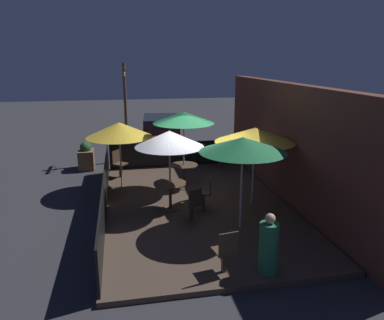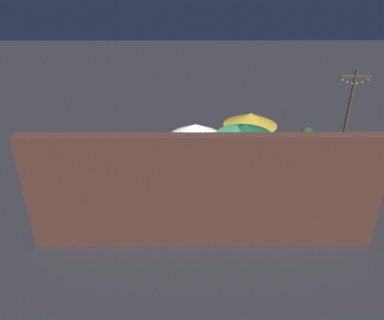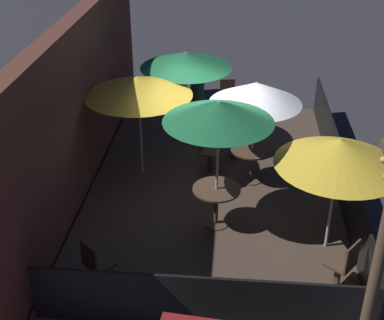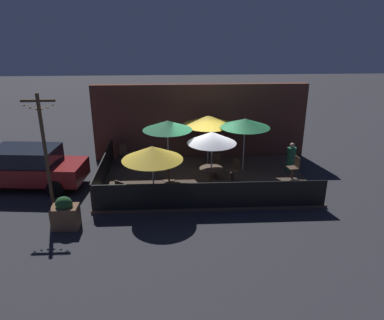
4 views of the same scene
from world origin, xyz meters
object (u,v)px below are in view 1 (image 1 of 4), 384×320
patio_umbrella_3 (255,135)px  patio_umbrella_2 (119,130)px  patio_chair_0 (119,163)px  patio_chair_2 (206,192)px  dining_table_0 (170,188)px  planter_box (86,157)px  patio_umbrella_1 (184,118)px  patio_chair_1 (226,250)px  patio_chair_3 (221,155)px  light_post (126,108)px  parked_car_0 (162,134)px  dining_table_1 (184,169)px  patron_0 (268,247)px  patio_umbrella_4 (243,145)px  patio_umbrella_0 (169,139)px  patio_chair_4 (193,203)px

patio_umbrella_3 → patio_umbrella_2: bearing=-121.5°
patio_chair_0 → patio_chair_2: patio_chair_2 is taller
patio_umbrella_3 → dining_table_0: size_ratio=2.44×
dining_table_0 → planter_box: planter_box is taller
patio_umbrella_1 → patio_chair_1: bearing=-0.7°
patio_chair_3 → light_post: size_ratio=0.24×
parked_car_0 → light_post: bearing=-44.4°
light_post → parked_car_0: light_post is taller
patio_umbrella_2 → dining_table_1: (0.50, 1.97, -1.27)m
patio_chair_2 → parked_car_0: 7.40m
patio_umbrella_1 → parked_car_0: bearing=-179.0°
dining_table_0 → patio_chair_3: 4.33m
patio_chair_1 → patron_0: 0.83m
patio_chair_1 → light_post: 9.49m
patio_chair_2 → light_post: size_ratio=0.24×
patio_umbrella_4 → parked_car_0: (-8.64, -0.95, -1.37)m
patio_umbrella_2 → patio_umbrella_0: bearing=31.2°
patio_chair_2 → patio_umbrella_0: bearing=-0.0°
patio_chair_0 → planter_box: size_ratio=0.87×
patron_0 → planter_box: patron_0 is taller
patio_umbrella_4 → planter_box: (-6.40, -4.14, -1.74)m
patio_chair_0 → planter_box: (-1.64, -1.24, -0.15)m
patio_chair_1 → patio_chair_2: 3.18m
patio_umbrella_3 → light_post: bearing=-150.1°
patron_0 → patio_chair_4: bearing=-8.4°
patio_umbrella_0 → patio_chair_2: (0.27, 0.95, -1.45)m
patio_umbrella_1 → patio_chair_3: patio_umbrella_1 is taller
patio_chair_1 → patio_chair_3: 7.25m
patio_umbrella_1 → dining_table_0: 2.45m
planter_box → patio_chair_4: bearing=27.7°
patio_chair_4 → patio_chair_1: bearing=158.7°
planter_box → patio_umbrella_0: bearing=28.2°
patio_chair_2 → patron_0: bearing=114.2°
patio_umbrella_4 → dining_table_0: (-1.52, -1.52, -1.50)m
patio_umbrella_0 → dining_table_0: (-0.00, 0.00, -1.38)m
patio_umbrella_2 → patron_0: (5.70, 2.73, -1.33)m
patio_chair_1 → patio_chair_4: bearing=-6.3°
patio_umbrella_4 → dining_table_1: bearing=-164.9°
patio_umbrella_3 → dining_table_1: bearing=-135.9°
patio_chair_2 → parked_car_0: size_ratio=0.21×
patio_chair_0 → patio_umbrella_0: bearing=-29.2°
patio_chair_4 → patio_umbrella_2: bearing=4.4°
patio_umbrella_3 → patio_umbrella_4: size_ratio=0.97×
patio_chair_1 → parked_car_0: (-10.55, -0.03, 0.23)m
patio_umbrella_1 → patio_chair_2: bearing=8.4°
patio_umbrella_3 → patio_umbrella_4: (1.44, -0.82, 0.08)m
patio_umbrella_2 → patron_0: size_ratio=1.71×
patio_umbrella_1 → dining_table_1: size_ratio=2.82×
patio_umbrella_3 → dining_table_0: 2.75m
patio_umbrella_2 → dining_table_1: 2.39m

